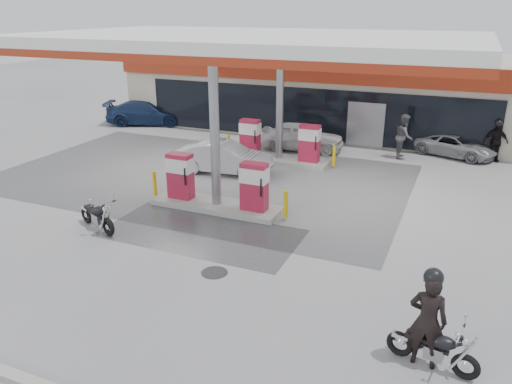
# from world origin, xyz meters

# --- Properties ---
(ground) EXTENTS (90.00, 90.00, 0.00)m
(ground) POSITION_xyz_m (0.00, 0.00, 0.00)
(ground) COLOR gray
(ground) RESTS_ON ground
(wet_patch) EXTENTS (6.00, 3.00, 0.00)m
(wet_patch) POSITION_xyz_m (0.50, 0.00, 0.00)
(wet_patch) COLOR #4C4C4F
(wet_patch) RESTS_ON ground
(drain_cover) EXTENTS (0.70, 0.70, 0.01)m
(drain_cover) POSITION_xyz_m (2.00, -2.00, 0.00)
(drain_cover) COLOR #38383A
(drain_cover) RESTS_ON ground
(store_building) EXTENTS (22.00, 8.22, 4.00)m
(store_building) POSITION_xyz_m (0.01, 15.94, 2.01)
(store_building) COLOR beige
(store_building) RESTS_ON ground
(canopy) EXTENTS (16.00, 10.02, 5.51)m
(canopy) POSITION_xyz_m (0.00, 5.00, 5.27)
(canopy) COLOR silver
(canopy) RESTS_ON ground
(pump_island_near) EXTENTS (5.14, 1.30, 1.78)m
(pump_island_near) POSITION_xyz_m (0.00, 2.00, 0.71)
(pump_island_near) COLOR #9E9E99
(pump_island_near) RESTS_ON ground
(pump_island_far) EXTENTS (5.14, 1.30, 1.78)m
(pump_island_far) POSITION_xyz_m (0.00, 8.00, 0.71)
(pump_island_far) COLOR #9E9E99
(pump_island_far) RESTS_ON ground
(main_motorcycle) EXTENTS (1.76, 0.71, 0.91)m
(main_motorcycle) POSITION_xyz_m (7.52, -3.56, 0.40)
(main_motorcycle) COLOR black
(main_motorcycle) RESTS_ON ground
(biker_main) EXTENTS (0.73, 0.50, 1.95)m
(biker_main) POSITION_xyz_m (7.33, -3.53, 0.97)
(biker_main) COLOR black
(biker_main) RESTS_ON ground
(parked_motorcycle) EXTENTS (1.83, 1.00, 0.98)m
(parked_motorcycle) POSITION_xyz_m (-2.56, -1.01, 0.44)
(parked_motorcycle) COLOR black
(parked_motorcycle) RESTS_ON ground
(sedan_white) EXTENTS (4.14, 2.11, 1.35)m
(sedan_white) POSITION_xyz_m (0.34, 10.20, 0.68)
(sedan_white) COLOR silver
(sedan_white) RESTS_ON ground
(attendant) EXTENTS (0.88, 1.07, 2.00)m
(attendant) POSITION_xyz_m (4.98, 10.80, 1.00)
(attendant) COLOR #4E4D52
(attendant) RESTS_ON ground
(hatchback_silver) EXTENTS (4.09, 1.82, 1.30)m
(hatchback_silver) POSITION_xyz_m (-1.50, 5.60, 0.65)
(hatchback_silver) COLOR #ABAFB4
(hatchback_silver) RESTS_ON ground
(parked_car_left) EXTENTS (5.09, 3.55, 1.37)m
(parked_car_left) POSITION_xyz_m (-9.76, 12.01, 0.68)
(parked_car_left) COLOR #142345
(parked_car_left) RESTS_ON ground
(parked_car_right) EXTENTS (3.93, 2.71, 1.00)m
(parked_car_right) POSITION_xyz_m (7.18, 12.00, 0.50)
(parked_car_right) COLOR gray
(parked_car_right) RESTS_ON ground
(biker_walking) EXTENTS (1.12, 0.71, 1.78)m
(biker_walking) POSITION_xyz_m (8.80, 11.80, 0.89)
(biker_walking) COLOR black
(biker_walking) RESTS_ON ground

